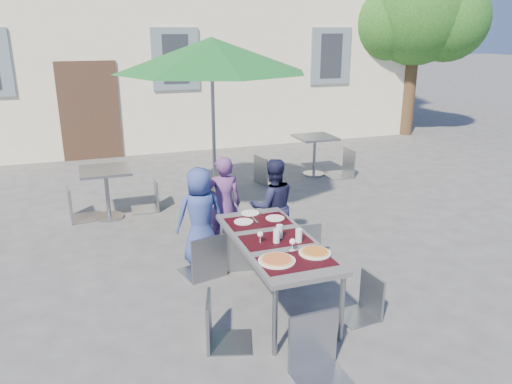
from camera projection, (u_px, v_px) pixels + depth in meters
name	position (u px, v px, depth m)	size (l,w,h in m)	color
ground	(313.00, 303.00, 5.48)	(90.00, 90.00, 0.00)	#48484A
tree	(417.00, 13.00, 13.29)	(3.60, 3.00, 4.70)	#4A351F
dining_table	(275.00, 244.00, 5.28)	(0.80, 1.85, 0.76)	#3F3F43
pizza_near_left	(277.00, 260.00, 4.75)	(0.36, 0.36, 0.03)	white
pizza_near_right	(315.00, 252.00, 4.91)	(0.32, 0.32, 0.03)	white
glassware	(283.00, 235.00, 5.17)	(0.45, 0.40, 0.15)	silver
place_settings	(257.00, 217.00, 5.84)	(0.64, 0.48, 0.01)	white
child_0	(200.00, 216.00, 6.29)	(0.61, 0.40, 1.25)	#314388
child_1	(224.00, 204.00, 6.59)	(0.48, 0.31, 1.31)	#613874
child_2	(273.00, 206.00, 6.58)	(0.62, 0.36, 1.28)	#1C1E3E
chair_0	(204.00, 229.00, 5.88)	(0.56, 0.56, 1.05)	gray
chair_1	(243.00, 221.00, 6.11)	(0.54, 0.55, 1.06)	gray
chair_2	(301.00, 217.00, 6.28)	(0.48, 0.48, 1.03)	gray
chair_3	(219.00, 293.00, 4.60)	(0.52, 0.52, 0.94)	gray
chair_4	(366.00, 273.00, 5.09)	(0.42, 0.41, 0.86)	gray
chair_5	(320.00, 312.00, 4.15)	(0.48, 0.48, 1.05)	gray
patio_umbrella	(212.00, 56.00, 7.29)	(2.91, 2.91, 2.76)	#A7A9AF
cafe_table_0	(106.00, 184.00, 7.75)	(0.75, 0.75, 0.81)	#A7A9AF
bg_chair_l_0	(75.00, 182.00, 7.69)	(0.51, 0.50, 1.05)	gray
bg_chair_r_0	(149.00, 176.00, 8.14)	(0.46, 0.45, 0.98)	gray
cafe_table_1	(315.00, 147.00, 10.08)	(0.76, 0.76, 0.81)	#A7A9AF
bg_chair_l_1	(266.00, 153.00, 9.51)	(0.55, 0.54, 1.04)	gray
bg_chair_r_1	(345.00, 146.00, 10.00)	(0.49, 0.48, 1.06)	gray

